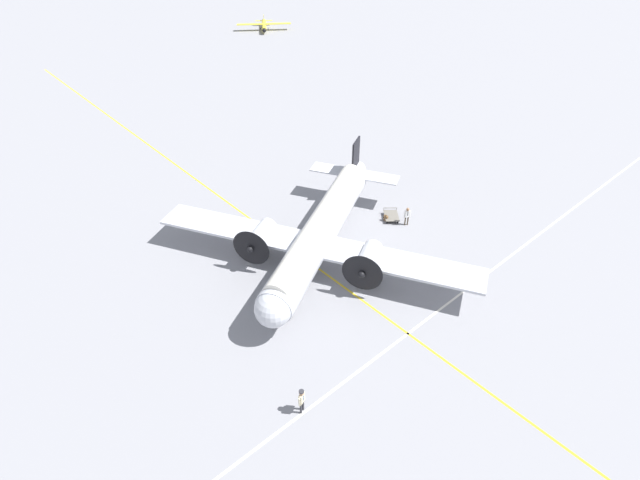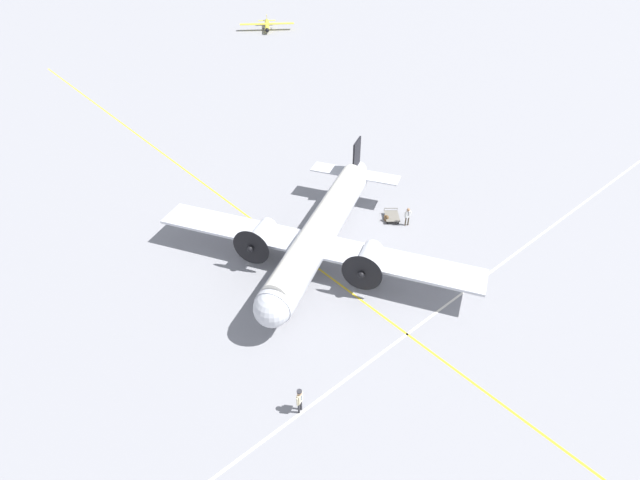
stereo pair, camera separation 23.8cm
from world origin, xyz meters
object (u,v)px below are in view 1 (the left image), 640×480
crew_foreground (302,399)px  suitcase_near_door (386,218)px  airliner_main (318,233)px  baggage_cart (391,216)px  light_aircraft_distant (264,26)px  passenger_boarding (407,215)px

crew_foreground → suitcase_near_door: crew_foreground is taller
airliner_main → crew_foreground: 13.17m
airliner_main → crew_foreground: size_ratio=12.80×
baggage_cart → light_aircraft_distant: bearing=-166.9°
light_aircraft_distant → passenger_boarding: bearing=9.7°
passenger_boarding → light_aircraft_distant: light_aircraft_distant is taller
crew_foreground → airliner_main: bearing=-157.1°
passenger_boarding → light_aircraft_distant: 64.76m
crew_foreground → passenger_boarding: (-7.88, 17.79, -0.08)m
suitcase_near_door → baggage_cart: suitcase_near_door is taller
airliner_main → baggage_cart: (-0.08, 8.26, -2.18)m
airliner_main → suitcase_near_door: size_ratio=39.61×
crew_foreground → light_aircraft_distant: bearing=-146.8°
crew_foreground → suitcase_near_door: size_ratio=3.09×
crew_foreground → light_aircraft_distant: (-66.08, 46.21, -0.29)m
airliner_main → suitcase_near_door: airliner_main is taller
passenger_boarding → baggage_cart: bearing=-50.7°
airliner_main → baggage_cart: size_ratio=10.93×
airliner_main → suitcase_near_door: (-0.16, 7.65, -2.19)m
light_aircraft_distant → suitcase_near_door: bearing=8.4°
airliner_main → passenger_boarding: bearing=142.1°
passenger_boarding → crew_foreground: bearing=54.1°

